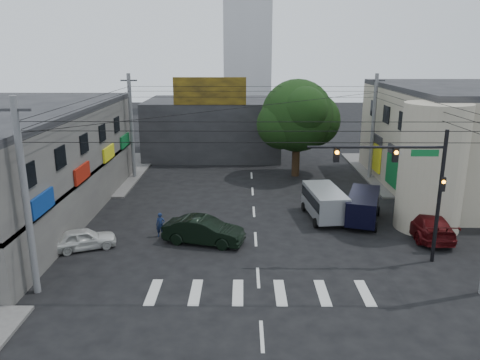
{
  "coord_description": "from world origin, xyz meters",
  "views": [
    {
      "loc": [
        -0.75,
        -24.36,
        11.02
      ],
      "look_at": [
        -0.96,
        4.0,
        3.17
      ],
      "focal_mm": 35.0,
      "sensor_mm": 36.0,
      "label": 1
    }
  ],
  "objects_px": {
    "street_tree": "(297,116)",
    "dark_sedan": "(204,231)",
    "utility_pole_near_left": "(26,199)",
    "navy_van": "(363,208)",
    "traffic_gantry": "(409,175)",
    "utility_pole_far_left": "(132,127)",
    "silver_minivan": "(324,204)",
    "utility_pole_far_right": "(373,128)",
    "white_compact": "(84,239)",
    "traffic_officer": "(160,225)",
    "maroon_sedan": "(426,224)"
  },
  "relations": [
    {
      "from": "maroon_sedan",
      "to": "traffic_officer",
      "type": "bearing_deg",
      "value": 1.75
    },
    {
      "from": "traffic_gantry",
      "to": "navy_van",
      "type": "relative_size",
      "value": 1.39
    },
    {
      "from": "navy_van",
      "to": "traffic_officer",
      "type": "height_order",
      "value": "navy_van"
    },
    {
      "from": "utility_pole_near_left",
      "to": "traffic_officer",
      "type": "distance_m",
      "value": 9.2
    },
    {
      "from": "traffic_gantry",
      "to": "dark_sedan",
      "type": "distance_m",
      "value": 11.88
    },
    {
      "from": "navy_van",
      "to": "white_compact",
      "type": "bearing_deg",
      "value": 123.21
    },
    {
      "from": "silver_minivan",
      "to": "maroon_sedan",
      "type": "bearing_deg",
      "value": -123.69
    },
    {
      "from": "traffic_gantry",
      "to": "utility_pole_far_left",
      "type": "xyz_separation_m",
      "value": [
        -18.32,
        17.0,
        -0.23
      ]
    },
    {
      "from": "traffic_gantry",
      "to": "maroon_sedan",
      "type": "bearing_deg",
      "value": 54.18
    },
    {
      "from": "silver_minivan",
      "to": "navy_van",
      "type": "height_order",
      "value": "silver_minivan"
    },
    {
      "from": "traffic_gantry",
      "to": "silver_minivan",
      "type": "relative_size",
      "value": 1.44
    },
    {
      "from": "utility_pole_near_left",
      "to": "navy_van",
      "type": "xyz_separation_m",
      "value": [
        17.7,
        9.58,
        -3.63
      ]
    },
    {
      "from": "traffic_gantry",
      "to": "maroon_sedan",
      "type": "xyz_separation_m",
      "value": [
        2.68,
        3.71,
        -4.06
      ]
    },
    {
      "from": "street_tree",
      "to": "utility_pole_far_left",
      "type": "relative_size",
      "value": 0.95
    },
    {
      "from": "street_tree",
      "to": "utility_pole_near_left",
      "type": "distance_m",
      "value": 25.95
    },
    {
      "from": "street_tree",
      "to": "utility_pole_far_left",
      "type": "height_order",
      "value": "utility_pole_far_left"
    },
    {
      "from": "traffic_gantry",
      "to": "maroon_sedan",
      "type": "relative_size",
      "value": 1.34
    },
    {
      "from": "utility_pole_near_left",
      "to": "utility_pole_far_right",
      "type": "relative_size",
      "value": 1.0
    },
    {
      "from": "street_tree",
      "to": "white_compact",
      "type": "height_order",
      "value": "street_tree"
    },
    {
      "from": "street_tree",
      "to": "dark_sedan",
      "type": "xyz_separation_m",
      "value": [
        -7.08,
        -15.61,
        -4.69
      ]
    },
    {
      "from": "traffic_gantry",
      "to": "utility_pole_near_left",
      "type": "relative_size",
      "value": 0.78
    },
    {
      "from": "utility_pole_far_right",
      "to": "maroon_sedan",
      "type": "xyz_separation_m",
      "value": [
        0.0,
        -13.3,
        -3.83
      ]
    },
    {
      "from": "traffic_gantry",
      "to": "white_compact",
      "type": "relative_size",
      "value": 1.86
    },
    {
      "from": "dark_sedan",
      "to": "maroon_sedan",
      "type": "distance_m",
      "value": 13.65
    },
    {
      "from": "utility_pole_far_right",
      "to": "dark_sedan",
      "type": "relative_size",
      "value": 1.83
    },
    {
      "from": "utility_pole_far_left",
      "to": "utility_pole_far_right",
      "type": "distance_m",
      "value": 21.0
    },
    {
      "from": "dark_sedan",
      "to": "traffic_officer",
      "type": "bearing_deg",
      "value": 84.03
    },
    {
      "from": "utility_pole_far_left",
      "to": "navy_van",
      "type": "height_order",
      "value": "utility_pole_far_left"
    },
    {
      "from": "utility_pole_near_left",
      "to": "navy_van",
      "type": "bearing_deg",
      "value": 28.42
    },
    {
      "from": "maroon_sedan",
      "to": "silver_minivan",
      "type": "distance_m",
      "value": 6.49
    },
    {
      "from": "utility_pole_far_right",
      "to": "silver_minivan",
      "type": "xyz_separation_m",
      "value": [
        -5.76,
        -10.32,
        -3.57
      ]
    },
    {
      "from": "utility_pole_near_left",
      "to": "silver_minivan",
      "type": "bearing_deg",
      "value": 33.76
    },
    {
      "from": "utility_pole_far_left",
      "to": "traffic_gantry",
      "type": "bearing_deg",
      "value": -42.86
    },
    {
      "from": "utility_pole_near_left",
      "to": "white_compact",
      "type": "bearing_deg",
      "value": 83.29
    },
    {
      "from": "utility_pole_near_left",
      "to": "utility_pole_far_right",
      "type": "xyz_separation_m",
      "value": [
        21.0,
        20.5,
        0.0
      ]
    },
    {
      "from": "traffic_gantry",
      "to": "white_compact",
      "type": "bearing_deg",
      "value": 175.12
    },
    {
      "from": "navy_van",
      "to": "traffic_officer",
      "type": "distance_m",
      "value": 13.3
    },
    {
      "from": "street_tree",
      "to": "maroon_sedan",
      "type": "relative_size",
      "value": 1.62
    },
    {
      "from": "utility_pole_far_left",
      "to": "silver_minivan",
      "type": "height_order",
      "value": "utility_pole_far_left"
    },
    {
      "from": "dark_sedan",
      "to": "silver_minivan",
      "type": "relative_size",
      "value": 1.01
    },
    {
      "from": "traffic_gantry",
      "to": "traffic_officer",
      "type": "height_order",
      "value": "traffic_gantry"
    },
    {
      "from": "silver_minivan",
      "to": "white_compact",
      "type": "bearing_deg",
      "value": 103.12
    },
    {
      "from": "utility_pole_near_left",
      "to": "utility_pole_far_right",
      "type": "height_order",
      "value": "same"
    },
    {
      "from": "street_tree",
      "to": "silver_minivan",
      "type": "bearing_deg",
      "value": -86.28
    },
    {
      "from": "utility_pole_near_left",
      "to": "white_compact",
      "type": "xyz_separation_m",
      "value": [
        0.59,
        5.01,
        -3.99
      ]
    },
    {
      "from": "utility_pole_far_left",
      "to": "utility_pole_near_left",
      "type": "bearing_deg",
      "value": -90.0
    },
    {
      "from": "maroon_sedan",
      "to": "utility_pole_far_left",
      "type": "bearing_deg",
      "value": -31.59
    },
    {
      "from": "white_compact",
      "to": "traffic_officer",
      "type": "bearing_deg",
      "value": -87.88
    },
    {
      "from": "street_tree",
      "to": "traffic_gantry",
      "type": "xyz_separation_m",
      "value": [
        3.82,
        -18.0,
        -0.64
      ]
    },
    {
      "from": "street_tree",
      "to": "traffic_gantry",
      "type": "distance_m",
      "value": 18.42
    }
  ]
}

